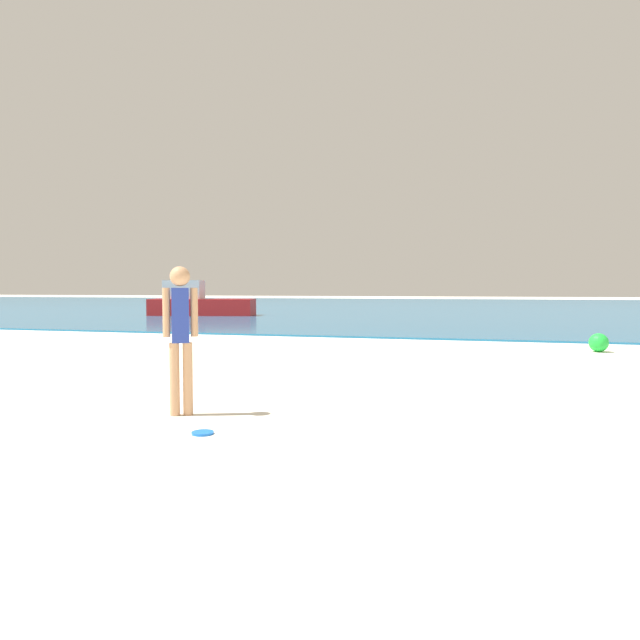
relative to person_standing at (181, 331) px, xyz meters
The scene contains 5 objects.
water 40.60m from the person_standing, 87.77° to the left, with size 160.00×60.00×0.06m, color #1E6B9E.
person_standing is the anchor object (origin of this frame).
frisbee 1.36m from the person_standing, 48.66° to the right, with size 0.22×0.22×0.03m, color blue.
boat_near 23.63m from the person_standing, 117.07° to the left, with size 5.54×2.76×1.80m.
beach_ball 10.39m from the person_standing, 55.13° to the left, with size 0.43×0.43×0.43m, color green.
Camera 1 is at (1.74, -1.34, 1.47)m, focal length 32.42 mm.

